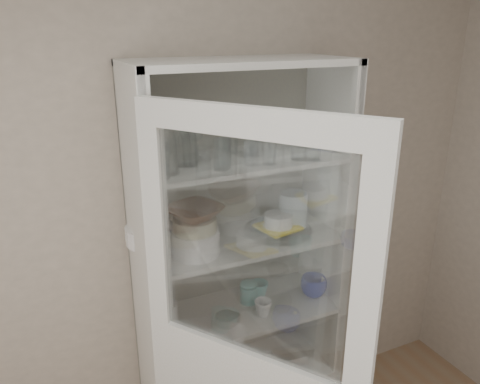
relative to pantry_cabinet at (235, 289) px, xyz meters
name	(u,v)px	position (x,y,z in m)	size (l,w,h in m)	color
wall_back	(186,220)	(-0.20, 0.16, 0.36)	(3.60, 0.02, 2.60)	#AD9D8C
pantry_cabinet	(235,289)	(0.00, 0.00, 0.00)	(1.00, 0.45, 2.10)	silver
tumbler_0	(161,161)	(-0.41, -0.21, 0.79)	(0.07, 0.07, 0.14)	silver
tumbler_1	(171,157)	(-0.36, -0.17, 0.79)	(0.07, 0.07, 0.14)	silver
tumbler_2	(223,154)	(-0.14, -0.19, 0.79)	(0.07, 0.07, 0.13)	silver
tumbler_3	(269,150)	(0.07, -0.20, 0.78)	(0.06, 0.06, 0.12)	silver
tumbler_4	(252,150)	(0.00, -0.18, 0.79)	(0.07, 0.07, 0.13)	silver
tumbler_5	(313,142)	(0.28, -0.22, 0.80)	(0.08, 0.08, 0.16)	silver
tumbler_6	(299,144)	(0.23, -0.20, 0.79)	(0.07, 0.07, 0.15)	silver
tumbler_7	(182,148)	(-0.28, -0.07, 0.80)	(0.08, 0.08, 0.16)	silver
tumbler_8	(156,154)	(-0.39, -0.07, 0.79)	(0.07, 0.07, 0.13)	silver
tumbler_9	(190,151)	(-0.25, -0.09, 0.79)	(0.06, 0.06, 0.13)	silver
tumbler_10	(251,142)	(0.06, -0.06, 0.79)	(0.07, 0.07, 0.13)	silver
tumbler_11	(256,142)	(0.08, -0.06, 0.79)	(0.07, 0.07, 0.14)	silver
goblet_0	(195,141)	(-0.19, 0.01, 0.80)	(0.07, 0.07, 0.17)	silver
goblet_1	(189,141)	(-0.21, 0.03, 0.80)	(0.07, 0.07, 0.16)	silver
goblet_2	(237,138)	(0.02, 0.02, 0.80)	(0.07, 0.07, 0.15)	silver
goblet_3	(270,134)	(0.20, 0.02, 0.80)	(0.07, 0.07, 0.15)	silver
plate_stack_front	(196,242)	(-0.25, -0.13, 0.38)	(0.22, 0.22, 0.11)	white
plate_stack_back	(150,234)	(-0.41, 0.07, 0.36)	(0.23, 0.23, 0.08)	white
cream_bowl	(195,225)	(-0.25, -0.13, 0.46)	(0.19, 0.19, 0.06)	beige
terracotta_bowl	(195,212)	(-0.25, -0.13, 0.52)	(0.23, 0.23, 0.06)	brown
glass_platter	(278,230)	(0.20, -0.08, 0.33)	(0.34, 0.34, 0.02)	silver
yellow_trivet	(278,227)	(0.20, -0.08, 0.35)	(0.18, 0.18, 0.01)	yellow
white_ramekin	(278,220)	(0.20, -0.08, 0.38)	(0.14, 0.14, 0.06)	white
grey_bowl_stack	(293,209)	(0.30, -0.05, 0.41)	(0.14, 0.14, 0.18)	silver
mug_blue	(314,286)	(0.41, -0.12, -0.03)	(0.14, 0.14, 0.11)	#162A9B
mug_teal	(259,290)	(0.13, -0.02, -0.03)	(0.10, 0.10, 0.09)	teal
mug_white	(263,308)	(0.08, -0.17, -0.04)	(0.09, 0.09, 0.08)	white
teal_jar	(249,293)	(0.06, -0.03, -0.03)	(0.09, 0.09, 0.11)	teal
measuring_cups	(226,319)	(-0.12, -0.15, -0.06)	(0.11, 0.11, 0.04)	#ABABAB
white_canister	(166,316)	(-0.39, -0.07, -0.01)	(0.11, 0.11, 0.14)	white
cream_dish	(211,376)	(-0.17, -0.07, -0.44)	(0.23, 0.23, 0.07)	beige
tin_box	(289,356)	(0.29, -0.10, -0.45)	(0.18, 0.12, 0.05)	#B2B2B2
tumbler_12	(221,154)	(-0.15, -0.20, 0.79)	(0.07, 0.07, 0.13)	silver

